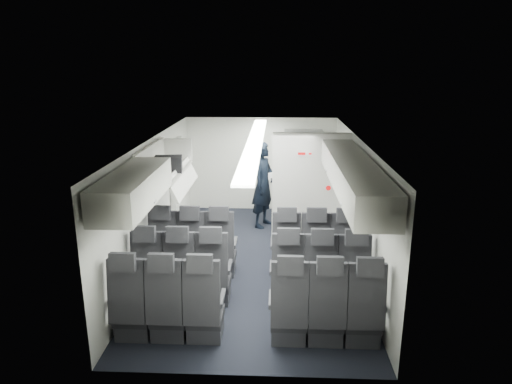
# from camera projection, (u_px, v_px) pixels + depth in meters

# --- Properties ---
(cabin_shell) EXTENTS (3.41, 6.01, 2.16)m
(cabin_shell) POSITION_uv_depth(u_px,v_px,m) (255.00, 200.00, 7.63)
(cabin_shell) COLOR black
(cabin_shell) RESTS_ON ground
(seat_row_front) EXTENTS (3.33, 0.56, 1.24)m
(seat_row_front) POSITION_uv_depth(u_px,v_px,m) (253.00, 253.00, 7.32)
(seat_row_front) COLOR black
(seat_row_front) RESTS_ON cabin_shell
(seat_row_mid) EXTENTS (3.33, 0.56, 1.24)m
(seat_row_mid) POSITION_uv_depth(u_px,v_px,m) (250.00, 278.00, 6.45)
(seat_row_mid) COLOR black
(seat_row_mid) RESTS_ON cabin_shell
(seat_row_rear) EXTENTS (3.33, 0.56, 1.24)m
(seat_row_rear) POSITION_uv_depth(u_px,v_px,m) (246.00, 312.00, 5.59)
(seat_row_rear) COLOR black
(seat_row_rear) RESTS_ON cabin_shell
(overhead_bin_left_rear) EXTENTS (0.53, 1.80, 0.40)m
(overhead_bin_left_rear) POSITION_uv_depth(u_px,v_px,m) (133.00, 189.00, 5.57)
(overhead_bin_left_rear) COLOR silver
(overhead_bin_left_rear) RESTS_ON cabin_shell
(overhead_bin_left_front_open) EXTENTS (0.64, 1.70, 0.72)m
(overhead_bin_left_front_open) POSITION_uv_depth(u_px,v_px,m) (164.00, 167.00, 7.28)
(overhead_bin_left_front_open) COLOR #9E9E93
(overhead_bin_left_front_open) RESTS_ON cabin_shell
(overhead_bin_right_rear) EXTENTS (0.53, 1.80, 0.40)m
(overhead_bin_right_rear) POSITION_uv_depth(u_px,v_px,m) (364.00, 191.00, 5.45)
(overhead_bin_right_rear) COLOR silver
(overhead_bin_right_rear) RESTS_ON cabin_shell
(overhead_bin_right_front) EXTENTS (0.53, 1.70, 0.40)m
(overhead_bin_right_front) POSITION_uv_depth(u_px,v_px,m) (343.00, 161.00, 7.13)
(overhead_bin_right_front) COLOR silver
(overhead_bin_right_front) RESTS_ON cabin_shell
(bulkhead_partition) EXTENTS (1.40, 0.15, 2.13)m
(bulkhead_partition) POSITION_uv_depth(u_px,v_px,m) (310.00, 191.00, 8.37)
(bulkhead_partition) COLOR silver
(bulkhead_partition) RESTS_ON cabin_shell
(galley_unit) EXTENTS (0.85, 0.52, 1.90)m
(galley_unit) POSITION_uv_depth(u_px,v_px,m) (303.00, 173.00, 10.25)
(galley_unit) COLOR #939399
(galley_unit) RESTS_ON cabin_shell
(boarding_door) EXTENTS (0.12, 1.27, 1.86)m
(boarding_door) POSITION_uv_depth(u_px,v_px,m) (178.00, 185.00, 9.24)
(boarding_door) COLOR silver
(boarding_door) RESTS_ON cabin_shell
(flight_attendant) EXTENTS (0.66, 0.78, 1.80)m
(flight_attendant) POSITION_uv_depth(u_px,v_px,m) (263.00, 185.00, 9.46)
(flight_attendant) COLOR black
(flight_attendant) RESTS_ON ground
(carry_on_bag) EXTENTS (0.46, 0.35, 0.25)m
(carry_on_bag) POSITION_uv_depth(u_px,v_px,m) (168.00, 164.00, 7.19)
(carry_on_bag) COLOR black
(carry_on_bag) RESTS_ON overhead_bin_left_front_open
(papers) EXTENTS (0.20, 0.04, 0.14)m
(papers) POSITION_uv_depth(u_px,v_px,m) (272.00, 176.00, 9.35)
(papers) COLOR white
(papers) RESTS_ON flight_attendant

